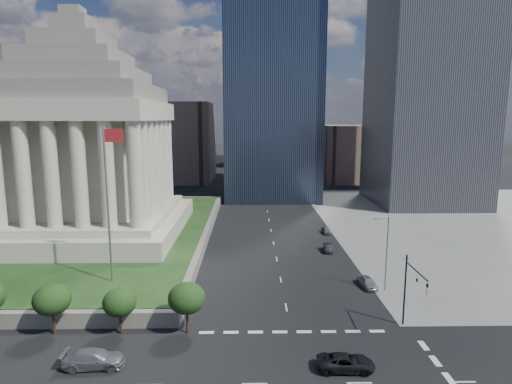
{
  "coord_description": "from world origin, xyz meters",
  "views": [
    {
      "loc": [
        -4.41,
        -28.24,
        22.4
      ],
      "look_at": [
        -3.62,
        21.03,
        13.94
      ],
      "focal_mm": 30.0,
      "sensor_mm": 36.0,
      "label": 1
    }
  ],
  "objects_px": {
    "suv_grey": "(94,359)",
    "parked_sedan_near": "(368,282)",
    "traffic_signal_ne": "(412,286)",
    "parked_sedan_far": "(326,230)",
    "war_memorial": "(80,124)",
    "pickup_truck": "(346,362)",
    "street_lamp_north": "(386,249)",
    "flagpole": "(108,195)",
    "parked_sedan_mid": "(328,248)"
  },
  "relations": [
    {
      "from": "street_lamp_north",
      "to": "parked_sedan_mid",
      "type": "relative_size",
      "value": 2.6
    },
    {
      "from": "war_memorial",
      "to": "flagpole",
      "type": "relative_size",
      "value": 1.95
    },
    {
      "from": "parked_sedan_near",
      "to": "parked_sedan_far",
      "type": "distance_m",
      "value": 27.51
    },
    {
      "from": "suv_grey",
      "to": "war_memorial",
      "type": "bearing_deg",
      "value": 17.7
    },
    {
      "from": "flagpole",
      "to": "pickup_truck",
      "type": "relative_size",
      "value": 3.88
    },
    {
      "from": "suv_grey",
      "to": "parked_sedan_near",
      "type": "height_order",
      "value": "suv_grey"
    },
    {
      "from": "pickup_truck",
      "to": "parked_sedan_far",
      "type": "distance_m",
      "value": 47.08
    },
    {
      "from": "war_memorial",
      "to": "traffic_signal_ne",
      "type": "relative_size",
      "value": 4.88
    },
    {
      "from": "street_lamp_north",
      "to": "parked_sedan_near",
      "type": "distance_m",
      "value": 5.4
    },
    {
      "from": "suv_grey",
      "to": "pickup_truck",
      "type": "bearing_deg",
      "value": -95.27
    },
    {
      "from": "suv_grey",
      "to": "parked_sedan_near",
      "type": "bearing_deg",
      "value": -61.95
    },
    {
      "from": "pickup_truck",
      "to": "suv_grey",
      "type": "distance_m",
      "value": 22.89
    },
    {
      "from": "flagpole",
      "to": "street_lamp_north",
      "type": "xyz_separation_m",
      "value": [
        35.16,
        1.0,
        -7.45
      ]
    },
    {
      "from": "parked_sedan_mid",
      "to": "traffic_signal_ne",
      "type": "bearing_deg",
      "value": -78.22
    },
    {
      "from": "traffic_signal_ne",
      "to": "suv_grey",
      "type": "xyz_separation_m",
      "value": [
        -31.12,
        -5.9,
        -4.44
      ]
    },
    {
      "from": "war_memorial",
      "to": "parked_sedan_near",
      "type": "bearing_deg",
      "value": -25.7
    },
    {
      "from": "street_lamp_north",
      "to": "pickup_truck",
      "type": "xyz_separation_m",
      "value": [
        -9.08,
        -18.01,
        -4.95
      ]
    },
    {
      "from": "pickup_truck",
      "to": "parked_sedan_mid",
      "type": "height_order",
      "value": "pickup_truck"
    },
    {
      "from": "pickup_truck",
      "to": "parked_sedan_far",
      "type": "relative_size",
      "value": 1.38
    },
    {
      "from": "traffic_signal_ne",
      "to": "parked_sedan_far",
      "type": "xyz_separation_m",
      "value": [
        -1.65,
        39.91,
        -4.61
      ]
    },
    {
      "from": "pickup_truck",
      "to": "suv_grey",
      "type": "relative_size",
      "value": 0.92
    },
    {
      "from": "flagpole",
      "to": "pickup_truck",
      "type": "xyz_separation_m",
      "value": [
        26.08,
        -17.01,
        -12.4
      ]
    },
    {
      "from": "parked_sedan_near",
      "to": "war_memorial",
      "type": "bearing_deg",
      "value": 147.37
    },
    {
      "from": "pickup_truck",
      "to": "parked_sedan_near",
      "type": "distance_m",
      "value": 20.44
    },
    {
      "from": "flagpole",
      "to": "street_lamp_north",
      "type": "distance_m",
      "value": 35.95
    },
    {
      "from": "traffic_signal_ne",
      "to": "flagpole",
      "type": "bearing_deg",
      "value": 163.29
    },
    {
      "from": "traffic_signal_ne",
      "to": "suv_grey",
      "type": "bearing_deg",
      "value": -169.27
    },
    {
      "from": "war_memorial",
      "to": "suv_grey",
      "type": "distance_m",
      "value": 47.71
    },
    {
      "from": "parked_sedan_mid",
      "to": "war_memorial",
      "type": "bearing_deg",
      "value": 176.45
    },
    {
      "from": "flagpole",
      "to": "pickup_truck",
      "type": "distance_m",
      "value": 33.52
    },
    {
      "from": "flagpole",
      "to": "traffic_signal_ne",
      "type": "distance_m",
      "value": 36.69
    },
    {
      "from": "war_memorial",
      "to": "parked_sedan_mid",
      "type": "distance_m",
      "value": 48.15
    },
    {
      "from": "suv_grey",
      "to": "parked_sedan_mid",
      "type": "xyz_separation_m",
      "value": [
        27.62,
        33.99,
        -0.18
      ]
    },
    {
      "from": "war_memorial",
      "to": "traffic_signal_ne",
      "type": "height_order",
      "value": "war_memorial"
    },
    {
      "from": "traffic_signal_ne",
      "to": "street_lamp_north",
      "type": "relative_size",
      "value": 0.8
    },
    {
      "from": "war_memorial",
      "to": "parked_sedan_near",
      "type": "distance_m",
      "value": 54.57
    },
    {
      "from": "parked_sedan_far",
      "to": "street_lamp_north",
      "type": "bearing_deg",
      "value": -84.48
    },
    {
      "from": "war_memorial",
      "to": "flagpole",
      "type": "distance_m",
      "value": 28.16
    },
    {
      "from": "street_lamp_north",
      "to": "pickup_truck",
      "type": "distance_m",
      "value": 20.77
    },
    {
      "from": "war_memorial",
      "to": "flagpole",
      "type": "height_order",
      "value": "war_memorial"
    },
    {
      "from": "street_lamp_north",
      "to": "parked_sedan_near",
      "type": "relative_size",
      "value": 2.42
    },
    {
      "from": "flagpole",
      "to": "traffic_signal_ne",
      "type": "xyz_separation_m",
      "value": [
        34.33,
        -10.3,
        -7.86
      ]
    },
    {
      "from": "war_memorial",
      "to": "parked_sedan_far",
      "type": "xyz_separation_m",
      "value": [
        44.85,
        5.6,
        -20.76
      ]
    },
    {
      "from": "suv_grey",
      "to": "parked_sedan_far",
      "type": "height_order",
      "value": "suv_grey"
    },
    {
      "from": "traffic_signal_ne",
      "to": "pickup_truck",
      "type": "distance_m",
      "value": 11.56
    },
    {
      "from": "parked_sedan_far",
      "to": "war_memorial",
      "type": "bearing_deg",
      "value": -172.31
    },
    {
      "from": "war_memorial",
      "to": "pickup_truck",
      "type": "xyz_separation_m",
      "value": [
        38.25,
        -41.01,
        -20.68
      ]
    },
    {
      "from": "traffic_signal_ne",
      "to": "suv_grey",
      "type": "distance_m",
      "value": 31.99
    },
    {
      "from": "war_memorial",
      "to": "parked_sedan_far",
      "type": "relative_size",
      "value": 10.43
    },
    {
      "from": "parked_sedan_mid",
      "to": "parked_sedan_far",
      "type": "relative_size",
      "value": 1.03
    }
  ]
}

